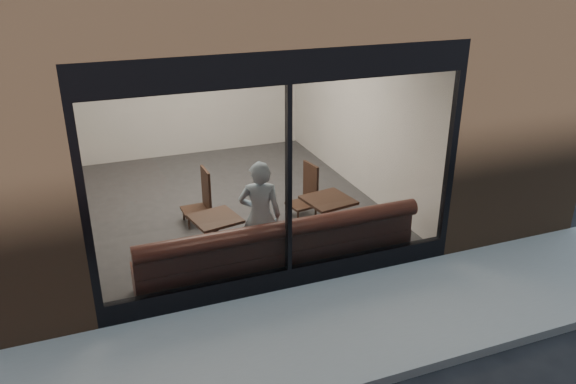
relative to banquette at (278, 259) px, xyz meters
name	(u,v)px	position (x,y,z in m)	size (l,w,h in m)	color
sidewalk_near	(320,331)	(0.00, -1.45, -0.22)	(40.00, 2.00, 0.01)	gray
host_building_pier_right	(345,71)	(3.75, 5.55, 1.38)	(2.50, 12.00, 3.20)	brown
host_building_backfill	(165,61)	(0.00, 8.55, 1.38)	(5.00, 6.00, 3.20)	brown
cafe_floor	(230,203)	(0.00, 2.55, -0.21)	(6.00, 6.00, 0.00)	#2D2D30
cafe_ceiling	(222,22)	(0.00, 2.55, 2.97)	(6.00, 6.00, 0.00)	white
cafe_wall_back	(190,84)	(0.00, 5.54, 1.37)	(5.00, 5.00, 0.00)	silver
cafe_wall_left	(72,135)	(-2.49, 2.55, 1.37)	(6.00, 6.00, 0.00)	silver
cafe_wall_right	(356,106)	(2.49, 2.55, 1.37)	(6.00, 6.00, 0.00)	silver
storefront_kick	(289,277)	(0.00, -0.40, -0.08)	(5.00, 0.10, 0.30)	black
storefront_header	(289,67)	(0.00, -0.40, 2.77)	(5.00, 0.10, 0.40)	black
storefront_mullion	(289,182)	(0.00, -0.40, 1.32)	(0.06, 0.10, 2.50)	black
storefront_glass	(289,183)	(0.00, -0.43, 1.33)	(4.80, 4.80, 0.00)	white
banquette	(278,259)	(0.00, 0.00, 0.00)	(4.00, 0.55, 0.45)	#3C1A15
person	(260,216)	(-0.18, 0.23, 0.60)	(0.60, 0.39, 1.64)	#9CB6CA
cafe_table_left	(215,219)	(-0.75, 0.55, 0.52)	(0.63, 0.63, 0.04)	black
cafe_table_right	(328,200)	(1.02, 0.56, 0.52)	(0.67, 0.67, 0.04)	black
cafe_chair_left	(196,210)	(-0.73, 1.99, 0.01)	(0.46, 0.46, 0.04)	black
cafe_chair_right	(301,205)	(1.00, 1.57, 0.01)	(0.42, 0.42, 0.04)	black
wall_poster	(77,152)	(-2.45, 2.00, 1.25)	(0.02, 0.57, 0.76)	white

